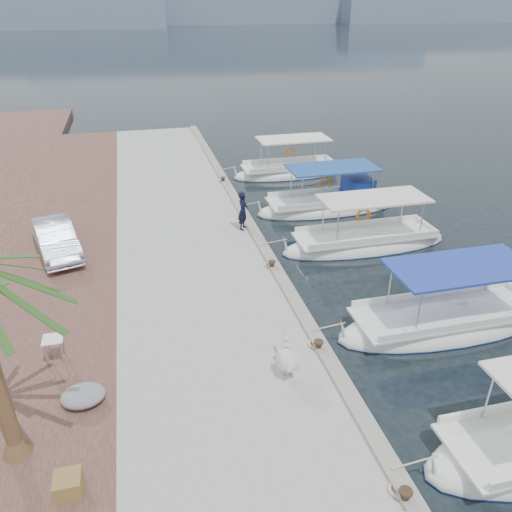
{
  "coord_description": "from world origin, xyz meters",
  "views": [
    {
      "loc": [
        -4.85,
        -14.23,
        9.56
      ],
      "look_at": [
        -1.0,
        1.35,
        1.2
      ],
      "focal_mm": 35.0,
      "sensor_mm": 36.0,
      "label": 1
    }
  ],
  "objects": [
    {
      "name": "fisherman",
      "position": [
        -0.6,
        5.32,
        1.35
      ],
      "size": [
        0.66,
        0.74,
        1.7
      ],
      "primitive_type": "imported",
      "rotation": [
        0.0,
        0.0,
        1.05
      ],
      "color": "black",
      "rests_on": "concrete_quay"
    },
    {
      "name": "ground",
      "position": [
        0.0,
        0.0,
        0.0
      ],
      "size": [
        400.0,
        400.0,
        0.0
      ],
      "primitive_type": "plane",
      "color": "black",
      "rests_on": "ground"
    },
    {
      "name": "concrete_quay",
      "position": [
        -3.0,
        5.0,
        0.25
      ],
      "size": [
        6.0,
        40.0,
        0.5
      ],
      "primitive_type": "cube",
      "color": "#9B9B96",
      "rests_on": "ground"
    },
    {
      "name": "parked_car",
      "position": [
        -8.24,
        4.75,
        1.15
      ],
      "size": [
        2.35,
        4.15,
        1.29
      ],
      "primitive_type": "imported",
      "rotation": [
        0.0,
        0.0,
        0.27
      ],
      "color": "silver",
      "rests_on": "cobblestone_strip"
    },
    {
      "name": "pelican",
      "position": [
        -1.53,
        -4.26,
        1.03
      ],
      "size": [
        0.59,
        1.34,
        1.04
      ],
      "color": "tan",
      "rests_on": "concrete_quay"
    },
    {
      "name": "distant_hills",
      "position": [
        29.61,
        201.49,
        7.61
      ],
      "size": [
        330.0,
        60.0,
        18.0
      ],
      "color": "#7589A2",
      "rests_on": "ground"
    },
    {
      "name": "cobblestone_strip",
      "position": [
        -8.0,
        5.0,
        0.25
      ],
      "size": [
        4.0,
        40.0,
        0.5
      ],
      "primitive_type": "cube",
      "color": "#50302A",
      "rests_on": "ground"
    },
    {
      "name": "fishing_caique_e",
      "position": [
        4.05,
        13.37,
        0.12
      ],
      "size": [
        6.93,
        2.24,
        2.83
      ],
      "color": "white",
      "rests_on": "ground"
    },
    {
      "name": "fishing_caique_c",
      "position": [
        4.32,
        3.33,
        0.12
      ],
      "size": [
        7.46,
        2.19,
        2.83
      ],
      "color": "white",
      "rests_on": "ground"
    },
    {
      "name": "folding_table",
      "position": [
        -7.62,
        -2.12,
        1.02
      ],
      "size": [
        0.55,
        0.55,
        0.73
      ],
      "color": "silver",
      "rests_on": "cobblestone_strip"
    },
    {
      "name": "tarp_bundle",
      "position": [
        -6.79,
        -4.03,
        0.7
      ],
      "size": [
        1.1,
        0.9,
        0.4
      ],
      "primitive_type": "ellipsoid",
      "color": "gray",
      "rests_on": "cobblestone_strip"
    },
    {
      "name": "fishing_caique_d",
      "position": [
        4.31,
        7.63,
        0.19
      ],
      "size": [
        7.23,
        2.37,
        2.83
      ],
      "color": "white",
      "rests_on": "ground"
    },
    {
      "name": "fishing_caique_b",
      "position": [
        4.34,
        -2.73,
        0.12
      ],
      "size": [
        7.51,
        2.38,
        2.83
      ],
      "color": "white",
      "rests_on": "ground"
    },
    {
      "name": "quay_curb",
      "position": [
        -0.22,
        5.0,
        0.56
      ],
      "size": [
        0.44,
        40.0,
        0.12
      ],
      "primitive_type": "cube",
      "color": "gray",
      "rests_on": "concrete_quay"
    },
    {
      "name": "wooden_crate",
      "position": [
        -6.93,
        -6.64,
        0.72
      ],
      "size": [
        0.55,
        0.55,
        0.44
      ],
      "primitive_type": "cube",
      "color": "brown",
      "rests_on": "cobblestone_strip"
    },
    {
      "name": "mooring_bollards",
      "position": [
        -0.35,
        1.5,
        0.69
      ],
      "size": [
        0.28,
        20.28,
        0.33
      ],
      "color": "black",
      "rests_on": "concrete_quay"
    }
  ]
}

